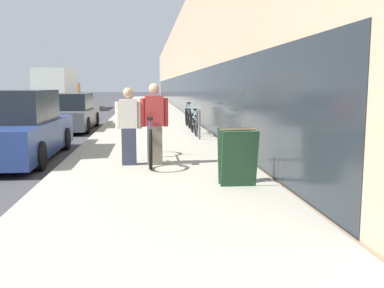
{
  "coord_description": "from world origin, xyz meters",
  "views": [
    {
      "loc": [
        4.86,
        -6.45,
        1.71
      ],
      "look_at": [
        6.74,
        11.45,
        -0.76
      ],
      "focal_mm": 40.0,
      "sensor_mm": 36.0,
      "label": 1
    }
  ],
  "objects_px": {
    "bike_rack_hoop": "(198,121)",
    "cruiser_bike_nearest": "(194,123)",
    "parked_sedan_curbside": "(17,129)",
    "vintage_roadster_curbside": "(71,113)",
    "person_rider": "(154,124)",
    "sandwich_board_sign": "(237,157)",
    "tandem_bicycle": "(150,142)",
    "person_bystander": "(129,126)",
    "cruiser_bike_middle": "(188,116)",
    "moving_truck": "(58,89)"
  },
  "relations": [
    {
      "from": "person_bystander",
      "to": "cruiser_bike_middle",
      "type": "xyz_separation_m",
      "value": [
        1.91,
        7.65,
        -0.36
      ]
    },
    {
      "from": "tandem_bicycle",
      "to": "bike_rack_hoop",
      "type": "distance_m",
      "value": 4.12
    },
    {
      "from": "tandem_bicycle",
      "to": "moving_truck",
      "type": "xyz_separation_m",
      "value": [
        -6.46,
        23.37,
        0.9
      ]
    },
    {
      "from": "tandem_bicycle",
      "to": "parked_sedan_curbside",
      "type": "bearing_deg",
      "value": 154.74
    },
    {
      "from": "tandem_bicycle",
      "to": "bike_rack_hoop",
      "type": "bearing_deg",
      "value": 69.14
    },
    {
      "from": "person_rider",
      "to": "bike_rack_hoop",
      "type": "height_order",
      "value": "person_rider"
    },
    {
      "from": "person_bystander",
      "to": "cruiser_bike_nearest",
      "type": "xyz_separation_m",
      "value": [
        1.87,
        5.25,
        -0.41
      ]
    },
    {
      "from": "person_bystander",
      "to": "bike_rack_hoop",
      "type": "relative_size",
      "value": 1.8
    },
    {
      "from": "person_bystander",
      "to": "cruiser_bike_middle",
      "type": "height_order",
      "value": "person_bystander"
    },
    {
      "from": "cruiser_bike_middle",
      "to": "vintage_roadster_curbside",
      "type": "bearing_deg",
      "value": 170.17
    },
    {
      "from": "sandwich_board_sign",
      "to": "parked_sedan_curbside",
      "type": "bearing_deg",
      "value": 140.18
    },
    {
      "from": "tandem_bicycle",
      "to": "parked_sedan_curbside",
      "type": "height_order",
      "value": "parked_sedan_curbside"
    },
    {
      "from": "moving_truck",
      "to": "person_bystander",
      "type": "bearing_deg",
      "value": -75.68
    },
    {
      "from": "tandem_bicycle",
      "to": "cruiser_bike_middle",
      "type": "xyz_separation_m",
      "value": [
        1.49,
        7.37,
        -0.0
      ]
    },
    {
      "from": "cruiser_bike_nearest",
      "to": "parked_sedan_curbside",
      "type": "distance_m",
      "value": 5.73
    },
    {
      "from": "person_bystander",
      "to": "moving_truck",
      "type": "height_order",
      "value": "moving_truck"
    },
    {
      "from": "person_rider",
      "to": "parked_sedan_curbside",
      "type": "bearing_deg",
      "value": 151.05
    },
    {
      "from": "bike_rack_hoop",
      "to": "moving_truck",
      "type": "bearing_deg",
      "value": 112.08
    },
    {
      "from": "person_rider",
      "to": "parked_sedan_curbside",
      "type": "distance_m",
      "value": 3.6
    },
    {
      "from": "vintage_roadster_curbside",
      "to": "cruiser_bike_middle",
      "type": "bearing_deg",
      "value": -9.83
    },
    {
      "from": "person_bystander",
      "to": "sandwich_board_sign",
      "type": "height_order",
      "value": "person_bystander"
    },
    {
      "from": "person_rider",
      "to": "person_bystander",
      "type": "height_order",
      "value": "person_rider"
    },
    {
      "from": "tandem_bicycle",
      "to": "sandwich_board_sign",
      "type": "xyz_separation_m",
      "value": [
        1.35,
        -2.23,
        0.04
      ]
    },
    {
      "from": "cruiser_bike_nearest",
      "to": "moving_truck",
      "type": "relative_size",
      "value": 0.24
    },
    {
      "from": "cruiser_bike_middle",
      "to": "moving_truck",
      "type": "relative_size",
      "value": 0.26
    },
    {
      "from": "bike_rack_hoop",
      "to": "cruiser_bike_nearest",
      "type": "xyz_separation_m",
      "value": [
        -0.01,
        1.12,
        -0.15
      ]
    },
    {
      "from": "tandem_bicycle",
      "to": "parked_sedan_curbside",
      "type": "xyz_separation_m",
      "value": [
        -3.05,
        1.44,
        0.17
      ]
    },
    {
      "from": "cruiser_bike_nearest",
      "to": "vintage_roadster_curbside",
      "type": "xyz_separation_m",
      "value": [
        -4.43,
        3.17,
        0.13
      ]
    },
    {
      "from": "cruiser_bike_middle",
      "to": "moving_truck",
      "type": "distance_m",
      "value": 17.89
    },
    {
      "from": "parked_sedan_curbside",
      "to": "vintage_roadster_curbside",
      "type": "distance_m",
      "value": 6.7
    },
    {
      "from": "person_bystander",
      "to": "vintage_roadster_curbside",
      "type": "xyz_separation_m",
      "value": [
        -2.56,
        8.42,
        -0.27
      ]
    },
    {
      "from": "cruiser_bike_middle",
      "to": "bike_rack_hoop",
      "type": "bearing_deg",
      "value": -90.4
    },
    {
      "from": "sandwich_board_sign",
      "to": "cruiser_bike_nearest",
      "type": "bearing_deg",
      "value": 89.17
    },
    {
      "from": "person_rider",
      "to": "sandwich_board_sign",
      "type": "xyz_separation_m",
      "value": [
        1.26,
        -1.93,
        -0.36
      ]
    },
    {
      "from": "tandem_bicycle",
      "to": "moving_truck",
      "type": "height_order",
      "value": "moving_truck"
    },
    {
      "from": "person_rider",
      "to": "cruiser_bike_nearest",
      "type": "xyz_separation_m",
      "value": [
        1.37,
        5.27,
        -0.45
      ]
    },
    {
      "from": "tandem_bicycle",
      "to": "sandwich_board_sign",
      "type": "relative_size",
      "value": 2.74
    },
    {
      "from": "moving_truck",
      "to": "cruiser_bike_middle",
      "type": "bearing_deg",
      "value": -63.59
    },
    {
      "from": "person_bystander",
      "to": "tandem_bicycle",
      "type": "bearing_deg",
      "value": 33.65
    },
    {
      "from": "person_rider",
      "to": "cruiser_bike_middle",
      "type": "height_order",
      "value": "person_rider"
    },
    {
      "from": "bike_rack_hoop",
      "to": "parked_sedan_curbside",
      "type": "bearing_deg",
      "value": -152.0
    },
    {
      "from": "sandwich_board_sign",
      "to": "moving_truck",
      "type": "distance_m",
      "value": 26.78
    },
    {
      "from": "parked_sedan_curbside",
      "to": "cruiser_bike_nearest",
      "type": "bearing_deg",
      "value": 38.04
    },
    {
      "from": "tandem_bicycle",
      "to": "moving_truck",
      "type": "bearing_deg",
      "value": 105.44
    },
    {
      "from": "bike_rack_hoop",
      "to": "cruiser_bike_middle",
      "type": "relative_size",
      "value": 0.45
    },
    {
      "from": "person_rider",
      "to": "cruiser_bike_nearest",
      "type": "relative_size",
      "value": 0.91
    },
    {
      "from": "cruiser_bike_nearest",
      "to": "bike_rack_hoop",
      "type": "bearing_deg",
      "value": -89.45
    },
    {
      "from": "cruiser_bike_nearest",
      "to": "parked_sedan_curbside",
      "type": "height_order",
      "value": "parked_sedan_curbside"
    },
    {
      "from": "person_bystander",
      "to": "bike_rack_hoop",
      "type": "height_order",
      "value": "person_bystander"
    },
    {
      "from": "person_rider",
      "to": "sandwich_board_sign",
      "type": "distance_m",
      "value": 2.34
    }
  ]
}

